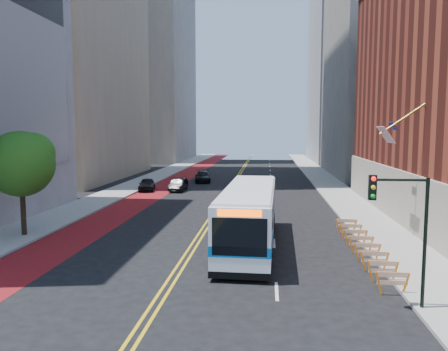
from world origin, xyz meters
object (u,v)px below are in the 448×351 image
(car_a, at_px, (147,184))
(car_c, at_px, (203,177))
(street_tree, at_px, (22,161))
(car_b, at_px, (178,185))
(transit_bus, at_px, (250,215))
(traffic_signal, at_px, (402,215))

(car_a, distance_m, car_c, 10.09)
(street_tree, height_order, car_b, street_tree)
(street_tree, relative_size, transit_bus, 0.51)
(transit_bus, relative_size, car_c, 2.64)
(street_tree, xyz_separation_m, transit_bus, (14.56, -0.73, -3.04))
(car_a, bearing_deg, car_b, -6.65)
(transit_bus, height_order, car_c, transit_bus)
(car_a, relative_size, car_b, 0.98)
(street_tree, xyz_separation_m, car_c, (7.07, 30.42, -4.19))
(traffic_signal, bearing_deg, car_b, 115.60)
(car_b, bearing_deg, car_c, 80.43)
(street_tree, distance_m, car_c, 31.51)
(car_a, bearing_deg, transit_bus, -70.78)
(street_tree, relative_size, car_a, 1.61)
(car_b, bearing_deg, car_a, -176.02)
(street_tree, xyz_separation_m, car_a, (1.94, 21.73, -4.20))
(transit_bus, relative_size, car_b, 3.10)
(car_c, bearing_deg, car_a, -129.59)
(traffic_signal, xyz_separation_m, car_a, (-18.71, 31.28, -3.01))
(traffic_signal, height_order, car_c, traffic_signal)
(car_a, xyz_separation_m, car_b, (3.62, 0.22, -0.01))
(car_b, bearing_deg, traffic_signal, -63.87)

